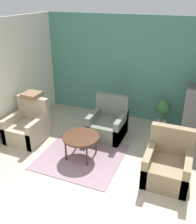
{
  "coord_description": "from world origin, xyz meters",
  "views": [
    {
      "loc": [
        1.7,
        -2.31,
        3.09
      ],
      "look_at": [
        0.0,
        1.86,
        0.92
      ],
      "focal_mm": 40.0,
      "sensor_mm": 36.0,
      "label": 1
    }
  ],
  "objects_px": {
    "armchair_right": "(167,166)",
    "potted_plant": "(162,111)",
    "armchair_middle": "(108,125)",
    "birdcage": "(193,114)",
    "armchair_left": "(28,127)",
    "coffee_table": "(81,138)"
  },
  "relations": [
    {
      "from": "coffee_table",
      "to": "armchair_middle",
      "type": "xyz_separation_m",
      "value": [
        0.21,
        1.01,
        -0.16
      ]
    },
    {
      "from": "armchair_right",
      "to": "armchair_middle",
      "type": "relative_size",
      "value": 1.0
    },
    {
      "from": "coffee_table",
      "to": "armchair_left",
      "type": "relative_size",
      "value": 0.79
    },
    {
      "from": "coffee_table",
      "to": "armchair_middle",
      "type": "height_order",
      "value": "armchair_middle"
    },
    {
      "from": "coffee_table",
      "to": "armchair_right",
      "type": "xyz_separation_m",
      "value": [
        1.73,
        -0.03,
        -0.16
      ]
    },
    {
      "from": "coffee_table",
      "to": "armchair_left",
      "type": "distance_m",
      "value": 1.46
    },
    {
      "from": "coffee_table",
      "to": "birdcage",
      "type": "relative_size",
      "value": 0.59
    },
    {
      "from": "armchair_right",
      "to": "armchair_left",
      "type": "bearing_deg",
      "value": 176.27
    },
    {
      "from": "armchair_left",
      "to": "armchair_middle",
      "type": "relative_size",
      "value": 1.0
    },
    {
      "from": "birdcage",
      "to": "potted_plant",
      "type": "relative_size",
      "value": 1.68
    },
    {
      "from": "armchair_left",
      "to": "birdcage",
      "type": "relative_size",
      "value": 0.75
    },
    {
      "from": "armchair_right",
      "to": "potted_plant",
      "type": "relative_size",
      "value": 1.26
    },
    {
      "from": "birdcage",
      "to": "potted_plant",
      "type": "distance_m",
      "value": 0.73
    },
    {
      "from": "birdcage",
      "to": "armchair_middle",
      "type": "bearing_deg",
      "value": -158.94
    },
    {
      "from": "armchair_middle",
      "to": "potted_plant",
      "type": "distance_m",
      "value": 1.4
    },
    {
      "from": "armchair_middle",
      "to": "birdcage",
      "type": "xyz_separation_m",
      "value": [
        1.8,
        0.69,
        0.3
      ]
    },
    {
      "from": "coffee_table",
      "to": "potted_plant",
      "type": "distance_m",
      "value": 2.27
    },
    {
      "from": "armchair_left",
      "to": "armchair_right",
      "type": "bearing_deg",
      "value": -3.73
    },
    {
      "from": "coffee_table",
      "to": "potted_plant",
      "type": "xyz_separation_m",
      "value": [
        1.31,
        1.85,
        0.02
      ]
    },
    {
      "from": "potted_plant",
      "to": "birdcage",
      "type": "bearing_deg",
      "value": -11.97
    },
    {
      "from": "armchair_right",
      "to": "coffee_table",
      "type": "bearing_deg",
      "value": 179.14
    },
    {
      "from": "armchair_middle",
      "to": "potted_plant",
      "type": "bearing_deg",
      "value": 37.48
    }
  ]
}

